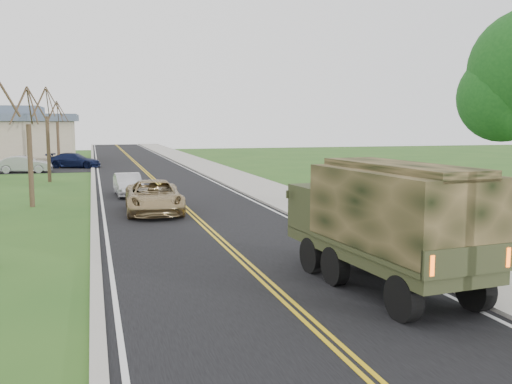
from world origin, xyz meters
name	(u,v)px	position (x,y,z in m)	size (l,w,h in m)	color
road	(146,172)	(0.00, 40.00, 0.01)	(8.00, 120.00, 0.01)	black
curb_right	(196,170)	(4.15, 40.00, 0.06)	(0.30, 120.00, 0.12)	#9E998E
sidewalk_right	(216,170)	(5.90, 40.00, 0.05)	(3.20, 120.00, 0.10)	#9E998E
curb_left	(93,173)	(-4.15, 40.00, 0.05)	(0.30, 120.00, 0.10)	#9E998E
bare_tree_b	(30,155)	(-7.00, 22.00, 2.48)	(1.83, 2.14, 5.73)	#38281C
bare_tree_c	(48,141)	(-7.00, 34.00, 2.78)	(2.04, 2.39, 6.42)	#38281C
bare_tree_d	(58,139)	(-7.00, 46.00, 2.55)	(1.88, 2.20, 5.91)	#38281C
military_truck	(385,217)	(2.58, 5.09, 1.78)	(2.73, 6.41, 3.11)	black
suv_champagne	(154,197)	(-1.56, 18.45, 0.73)	(2.42, 5.26, 1.46)	#967F55
sedan_silver	(128,185)	(-2.30, 24.87, 0.62)	(1.32, 3.79, 1.25)	#BCBCC1
pickup_navy	(433,198)	(10.07, 14.45, 0.76)	(2.12, 5.22, 1.51)	#10163C
lot_car_silver	(24,164)	(-9.43, 42.00, 0.69)	(1.45, 4.16, 1.37)	#9F9EA2
lot_car_navy	(74,160)	(-5.71, 46.08, 0.67)	(1.87, 4.59, 1.33)	#0D1433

